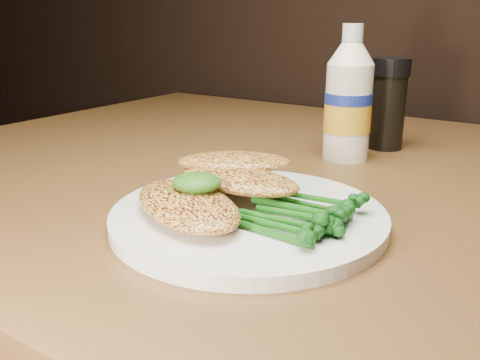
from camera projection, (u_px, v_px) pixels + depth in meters
The scene contains 8 objects.
plate at pixel (248, 216), 0.46m from camera, with size 0.25×0.25×0.01m, color white.
chicken_front at pixel (187, 204), 0.44m from camera, with size 0.14×0.07×0.02m, color #E7B649.
chicken_mid at pixel (239, 179), 0.48m from camera, with size 0.13×0.06×0.02m, color #E7B649.
chicken_back at pixel (234, 162), 0.51m from camera, with size 0.11×0.06×0.02m, color #E7B649.
pesto_front at pixel (197, 182), 0.45m from camera, with size 0.04×0.04×0.02m, color #0D3508.
broccolini_bundle at pixel (292, 211), 0.43m from camera, with size 0.11×0.09×0.02m, color #175412, non-canonical shape.
mayo_bottle at pixel (349, 94), 0.64m from camera, with size 0.06×0.06×0.17m, color white, non-canonical shape.
pepper_grinder at pixel (388, 104), 0.70m from camera, with size 0.05×0.05×0.12m, color black, non-canonical shape.
Camera 1 is at (0.20, 0.51, 0.93)m, focal length 38.32 mm.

